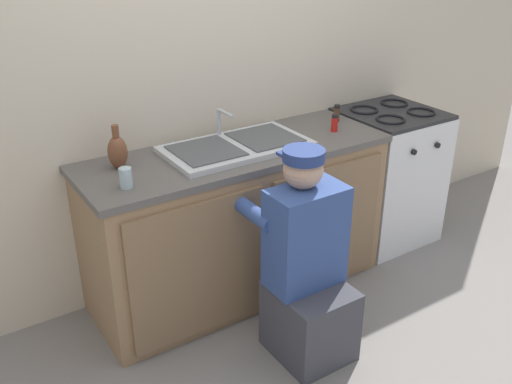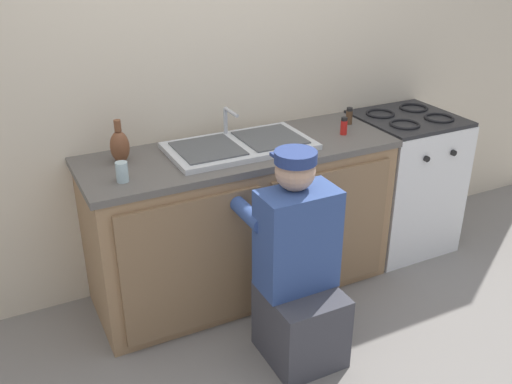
{
  "view_description": "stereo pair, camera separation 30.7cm",
  "coord_description": "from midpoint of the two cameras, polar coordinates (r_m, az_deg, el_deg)",
  "views": [
    {
      "loc": [
        -1.51,
        -2.23,
        2.06
      ],
      "look_at": [
        0.0,
        0.1,
        0.73
      ],
      "focal_mm": 40.0,
      "sensor_mm": 36.0,
      "label": 1
    },
    {
      "loc": [
        -1.25,
        -2.38,
        2.06
      ],
      "look_at": [
        0.0,
        0.1,
        0.73
      ],
      "focal_mm": 40.0,
      "sensor_mm": 36.0,
      "label": 2
    }
  ],
  "objects": [
    {
      "name": "ground_plane",
      "position": [
        3.38,
        3.44,
        -11.9
      ],
      "size": [
        12.0,
        12.0,
        0.0
      ],
      "primitive_type": "plane",
      "color": "gray"
    },
    {
      "name": "back_wall",
      "position": [
        3.36,
        -1.63,
        11.71
      ],
      "size": [
        6.0,
        0.1,
        2.5
      ],
      "primitive_type": "cube",
      "color": "beige",
      "rests_on": "ground_plane"
    },
    {
      "name": "counter_cabinet",
      "position": [
        3.36,
        1.16,
        -3.3
      ],
      "size": [
        1.74,
        0.62,
        0.87
      ],
      "color": "#997551",
      "rests_on": "ground_plane"
    },
    {
      "name": "countertop",
      "position": [
        3.17,
        1.15,
        3.98
      ],
      "size": [
        1.78,
        0.62,
        0.04
      ],
      "primitive_type": "cube",
      "color": "#5B5651",
      "rests_on": "counter_cabinet"
    },
    {
      "name": "sink_double_basin",
      "position": [
        3.16,
        1.14,
        4.64
      ],
      "size": [
        0.8,
        0.44,
        0.19
      ],
      "color": "silver",
      "rests_on": "countertop"
    },
    {
      "name": "stove_range",
      "position": [
        4.0,
        16.49,
        0.97
      ],
      "size": [
        0.61,
        0.62,
        0.93
      ],
      "color": "white",
      "rests_on": "ground_plane"
    },
    {
      "name": "plumber_person",
      "position": [
        2.87,
        7.34,
        -8.47
      ],
      "size": [
        0.42,
        0.61,
        1.1
      ],
      "color": "#3F3F47",
      "rests_on": "ground_plane"
    },
    {
      "name": "water_glass",
      "position": [
        2.78,
        -10.21,
        1.92
      ],
      "size": [
        0.06,
        0.06,
        0.1
      ],
      "color": "#ADC6CC",
      "rests_on": "countertop"
    },
    {
      "name": "vase_decorative",
      "position": [
        3.0,
        -10.65,
        4.5
      ],
      "size": [
        0.1,
        0.1,
        0.23
      ],
      "color": "brown",
      "rests_on": "countertop"
    },
    {
      "name": "spice_bottle_red",
      "position": [
        3.43,
        11.35,
        6.43
      ],
      "size": [
        0.04,
        0.04,
        0.1
      ],
      "color": "red",
      "rests_on": "countertop"
    },
    {
      "name": "spice_bottle_pepper",
      "position": [
        3.62,
        11.74,
        7.4
      ],
      "size": [
        0.04,
        0.04,
        0.1
      ],
      "color": "#513823",
      "rests_on": "countertop"
    }
  ]
}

